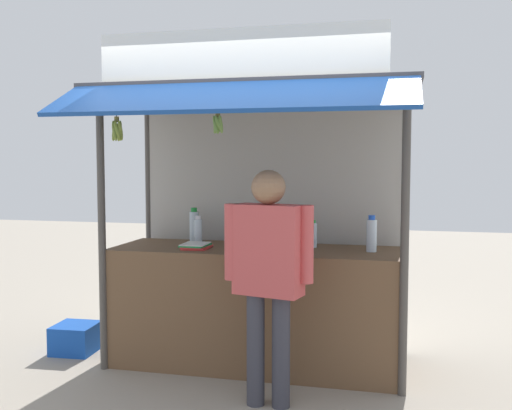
% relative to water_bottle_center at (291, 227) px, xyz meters
% --- Properties ---
extents(ground_plane, '(20.00, 20.00, 0.00)m').
position_rel_water_bottle_center_xyz_m(ground_plane, '(-0.23, -0.27, -1.10)').
color(ground_plane, '#9E9384').
extents(stall_counter, '(2.31, 0.76, 0.96)m').
position_rel_water_bottle_center_xyz_m(stall_counter, '(-0.23, -0.27, -0.63)').
color(stall_counter, brown).
rests_on(stall_counter, ground).
extents(stall_structure, '(2.51, 1.64, 2.59)m').
position_rel_water_bottle_center_xyz_m(stall_structure, '(-0.23, -0.14, 0.48)').
color(stall_structure, '#4C4742').
rests_on(stall_structure, ground).
extents(water_bottle_center, '(0.09, 0.09, 0.32)m').
position_rel_water_bottle_center_xyz_m(water_bottle_center, '(0.00, 0.00, 0.00)').
color(water_bottle_center, silver).
rests_on(water_bottle_center, stall_counter).
extents(water_bottle_rear_center, '(0.06, 0.06, 0.23)m').
position_rel_water_bottle_center_xyz_m(water_bottle_rear_center, '(0.21, -0.11, -0.04)').
color(water_bottle_rear_center, silver).
rests_on(water_bottle_rear_center, stall_counter).
extents(water_bottle_right, '(0.08, 0.08, 0.28)m').
position_rel_water_bottle_center_xyz_m(water_bottle_right, '(0.68, -0.23, -0.02)').
color(water_bottle_right, silver).
rests_on(water_bottle_right, stall_counter).
extents(water_bottle_mid_right, '(0.08, 0.08, 0.29)m').
position_rel_water_bottle_center_xyz_m(water_bottle_mid_right, '(-0.87, 0.04, -0.01)').
color(water_bottle_mid_right, silver).
rests_on(water_bottle_mid_right, stall_counter).
extents(water_bottle_far_right, '(0.07, 0.07, 0.24)m').
position_rel_water_bottle_center_xyz_m(water_bottle_far_right, '(-0.77, -0.13, -0.04)').
color(water_bottle_far_right, silver).
rests_on(water_bottle_far_right, stall_counter).
extents(magazine_stack_back_right, '(0.25, 0.28, 0.03)m').
position_rel_water_bottle_center_xyz_m(magazine_stack_back_right, '(-0.25, -0.29, -0.13)').
color(magazine_stack_back_right, yellow).
rests_on(magazine_stack_back_right, stall_counter).
extents(magazine_stack_far_left, '(0.22, 0.26, 0.04)m').
position_rel_water_bottle_center_xyz_m(magazine_stack_far_left, '(-0.70, -0.39, -0.13)').
color(magazine_stack_far_left, red).
rests_on(magazine_stack_far_left, stall_counter).
extents(banana_bunch_rightmost, '(0.10, 0.10, 0.30)m').
position_rel_water_bottle_center_xyz_m(banana_bunch_rightmost, '(-1.20, -0.75, 0.79)').
color(banana_bunch_rightmost, '#332D23').
extents(banana_bunch_leftmost, '(0.09, 0.09, 0.25)m').
position_rel_water_bottle_center_xyz_m(banana_bunch_leftmost, '(-0.40, -0.75, 0.82)').
color(banana_bunch_leftmost, '#332D23').
extents(vendor_person, '(0.61, 0.29, 1.60)m').
position_rel_water_bottle_center_xyz_m(vendor_person, '(0.04, -1.05, -0.14)').
color(vendor_person, '#383842').
rests_on(vendor_person, ground).
extents(plastic_crate, '(0.37, 0.37, 0.24)m').
position_rel_water_bottle_center_xyz_m(plastic_crate, '(-1.83, -0.33, -0.98)').
color(plastic_crate, '#194CB2').
rests_on(plastic_crate, ground).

